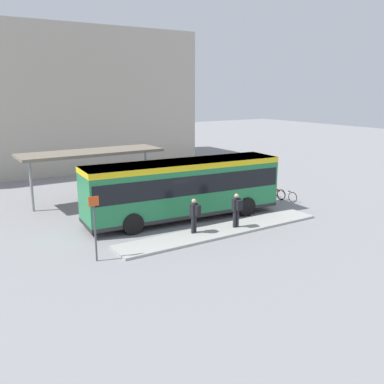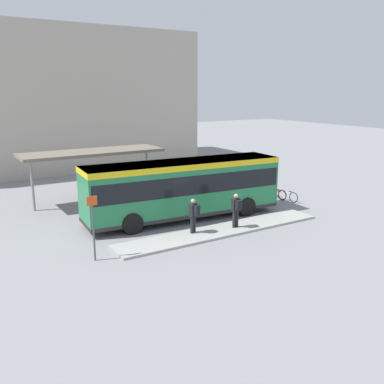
# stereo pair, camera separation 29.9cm
# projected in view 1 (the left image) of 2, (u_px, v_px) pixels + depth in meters

# --- Properties ---
(ground_plane) EXTENTS (120.00, 120.00, 0.00)m
(ground_plane) POSITION_uv_depth(u_px,v_px,m) (184.00, 219.00, 23.87)
(ground_plane) COLOR gray
(curb_island) EXTENTS (11.48, 1.80, 0.12)m
(curb_island) POSITION_uv_depth(u_px,v_px,m) (222.00, 230.00, 21.68)
(curb_island) COLOR #9E9E99
(curb_island) RESTS_ON ground_plane
(city_bus) EXTENTS (11.19, 3.36, 3.24)m
(city_bus) POSITION_uv_depth(u_px,v_px,m) (184.00, 186.00, 23.43)
(city_bus) COLOR #237A47
(city_bus) RESTS_ON ground_plane
(pedestrian_waiting) EXTENTS (0.51, 0.54, 1.73)m
(pedestrian_waiting) POSITION_uv_depth(u_px,v_px,m) (195.00, 214.00, 20.92)
(pedestrian_waiting) COLOR #232328
(pedestrian_waiting) RESTS_ON curb_island
(pedestrian_companion) EXTENTS (0.44, 0.46, 1.77)m
(pedestrian_companion) POSITION_uv_depth(u_px,v_px,m) (237.00, 208.00, 21.77)
(pedestrian_companion) COLOR #232328
(pedestrian_companion) RESTS_ON curb_island
(bicycle_white) EXTENTS (0.48, 1.61, 0.70)m
(bicycle_white) POSITION_uv_depth(u_px,v_px,m) (287.00, 196.00, 27.57)
(bicycle_white) COLOR black
(bicycle_white) RESTS_ON ground_plane
(bicycle_red) EXTENTS (0.48, 1.53, 0.67)m
(bicycle_red) POSITION_uv_depth(u_px,v_px,m) (276.00, 194.00, 28.15)
(bicycle_red) COLOR black
(bicycle_red) RESTS_ON ground_plane
(bicycle_green) EXTENTS (0.48, 1.51, 0.66)m
(bicycle_green) POSITION_uv_depth(u_px,v_px,m) (269.00, 191.00, 28.92)
(bicycle_green) COLOR black
(bicycle_green) RESTS_ON ground_plane
(bicycle_orange) EXTENTS (0.48, 1.74, 0.75)m
(bicycle_orange) POSITION_uv_depth(u_px,v_px,m) (261.00, 188.00, 29.63)
(bicycle_orange) COLOR black
(bicycle_orange) RESTS_ON ground_plane
(station_shelter) EXTENTS (8.78, 2.77, 3.30)m
(station_shelter) POSITION_uv_depth(u_px,v_px,m) (91.00, 153.00, 26.55)
(station_shelter) COLOR #706656
(station_shelter) RESTS_ON ground_plane
(platform_sign) EXTENTS (0.44, 0.08, 2.80)m
(platform_sign) POSITION_uv_depth(u_px,v_px,m) (95.00, 226.00, 17.63)
(platform_sign) COLOR #4C4C51
(platform_sign) RESTS_ON ground_plane
(station_building) EXTENTS (25.56, 11.45, 12.20)m
(station_building) POSITION_uv_depth(u_px,v_px,m) (43.00, 100.00, 38.90)
(station_building) COLOR #B2A899
(station_building) RESTS_ON ground_plane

